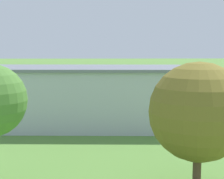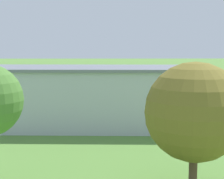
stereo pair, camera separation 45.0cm
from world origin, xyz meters
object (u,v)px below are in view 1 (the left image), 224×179
(person_crossing_taxiway, at_px, (11,104))
(person_by_parked_cars, at_px, (109,101))
(person_at_fence_line, at_px, (64,100))
(biplane, at_px, (127,83))
(tree_behind_hangar_left, at_px, (199,112))
(hangar, at_px, (81,97))

(person_crossing_taxiway, distance_m, person_by_parked_cars, 16.04)
(person_by_parked_cars, bearing_deg, person_at_fence_line, -4.43)
(person_at_fence_line, distance_m, person_by_parked_cars, 7.78)
(biplane, bearing_deg, tree_behind_hangar_left, 92.46)
(biplane, distance_m, person_at_fence_line, 14.23)
(biplane, height_order, person_at_fence_line, biplane)
(person_crossing_taxiway, relative_size, person_at_fence_line, 1.05)
(hangar, relative_size, person_by_parked_cars, 16.83)
(person_crossing_taxiway, xyz_separation_m, tree_behind_hangar_left, (-21.09, 33.50, 4.77))
(person_crossing_taxiway, distance_m, tree_behind_hangar_left, 39.87)
(person_at_fence_line, height_order, tree_behind_hangar_left, tree_behind_hangar_left)
(person_at_fence_line, height_order, person_by_parked_cars, person_at_fence_line)
(hangar, bearing_deg, person_by_parked_cars, -103.04)
(hangar, bearing_deg, biplane, -106.07)
(hangar, xyz_separation_m, person_at_fence_line, (4.04, -16.64, -2.93))
(person_at_fence_line, relative_size, person_by_parked_cars, 1.02)
(person_crossing_taxiway, height_order, person_at_fence_line, person_crossing_taxiway)
(hangar, bearing_deg, person_crossing_taxiway, -46.00)
(hangar, xyz_separation_m, person_by_parked_cars, (-3.71, -16.04, -2.94))
(biplane, bearing_deg, hangar, 73.93)
(person_by_parked_cars, bearing_deg, person_crossing_taxiway, 13.50)
(biplane, xyz_separation_m, person_by_parked_cars, (3.51, 9.04, -2.06))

